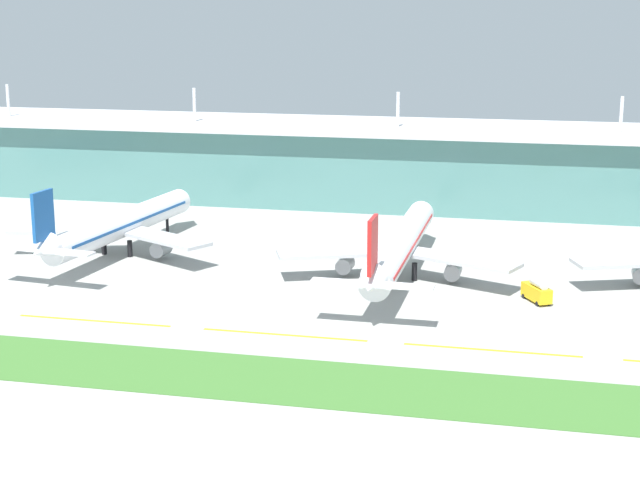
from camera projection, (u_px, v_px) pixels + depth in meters
ground_plane at (312, 322)px, 170.56m from camera, size 600.00×600.00×0.00m
terminal_building at (400, 164)px, 267.05m from camera, size 288.00×34.00×30.97m
airliner_near_middle at (119, 225)px, 215.44m from camera, size 48.48×64.48×18.90m
airliner_center at (400, 246)px, 196.83m from camera, size 48.80×71.70×18.90m
taxiway_stripe_mid_west at (94, 321)px, 171.36m from camera, size 28.00×0.70×0.04m
taxiway_stripe_centre at (284, 335)px, 164.11m from camera, size 28.00×0.70×0.04m
taxiway_stripe_mid_east at (492, 350)px, 156.85m from camera, size 28.00×0.70×0.04m
grass_verge at (270, 379)px, 144.79m from camera, size 300.00×18.00×0.10m
fuel_truck at (537, 290)px, 181.66m from camera, size 5.84×7.54×4.95m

